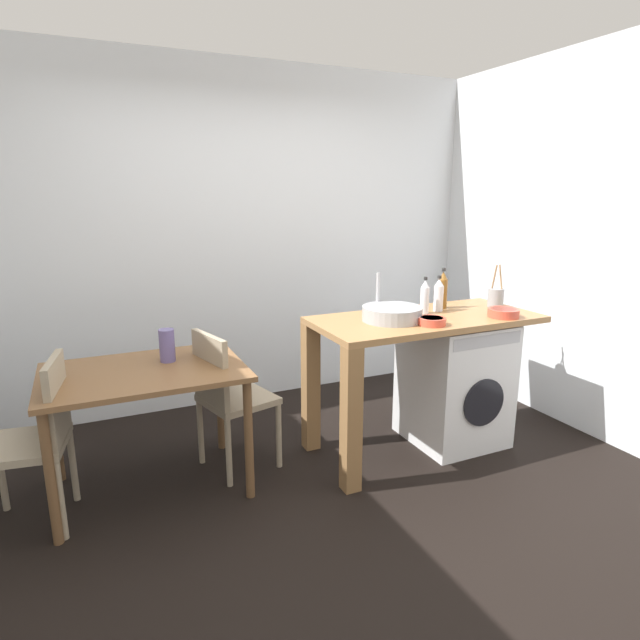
# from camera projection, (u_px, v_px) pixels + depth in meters

# --- Properties ---
(ground_plane) EXTENTS (5.46, 5.46, 0.00)m
(ground_plane) POSITION_uv_depth(u_px,v_px,m) (325.00, 501.00, 2.99)
(ground_plane) COLOR black
(wall_back) EXTENTS (4.60, 0.10, 2.70)m
(wall_back) POSITION_uv_depth(u_px,v_px,m) (233.00, 238.00, 4.21)
(wall_back) COLOR silver
(wall_back) RESTS_ON ground_plane
(wall_counter_side) EXTENTS (0.10, 3.80, 2.70)m
(wall_counter_side) POSITION_uv_depth(u_px,v_px,m) (614.00, 247.00, 3.54)
(wall_counter_side) COLOR silver
(wall_counter_side) RESTS_ON ground_plane
(dining_table) EXTENTS (1.10, 0.76, 0.74)m
(dining_table) POSITION_uv_depth(u_px,v_px,m) (145.00, 386.00, 2.97)
(dining_table) COLOR brown
(dining_table) RESTS_ON ground_plane
(chair_person_seat) EXTENTS (0.46, 0.46, 0.90)m
(chair_person_seat) POSITION_uv_depth(u_px,v_px,m) (38.00, 434.00, 2.68)
(chair_person_seat) COLOR gray
(chair_person_seat) RESTS_ON ground_plane
(chair_opposite) EXTENTS (0.49, 0.49, 0.90)m
(chair_opposite) POSITION_uv_depth(u_px,v_px,m) (227.00, 393.00, 3.22)
(chair_opposite) COLOR gray
(chair_opposite) RESTS_ON ground_plane
(kitchen_counter) EXTENTS (1.50, 0.68, 0.92)m
(kitchen_counter) POSITION_uv_depth(u_px,v_px,m) (398.00, 344.00, 3.38)
(kitchen_counter) COLOR #9E7042
(kitchen_counter) RESTS_ON ground_plane
(washing_machine) EXTENTS (0.60, 0.61, 0.86)m
(washing_machine) POSITION_uv_depth(u_px,v_px,m) (454.00, 381.00, 3.65)
(washing_machine) COLOR white
(washing_machine) RESTS_ON ground_plane
(sink_basin) EXTENTS (0.38, 0.38, 0.09)m
(sink_basin) POSITION_uv_depth(u_px,v_px,m) (392.00, 314.00, 3.31)
(sink_basin) COLOR #9EA0A5
(sink_basin) RESTS_ON kitchen_counter
(tap) EXTENTS (0.02, 0.02, 0.28)m
(tap) POSITION_uv_depth(u_px,v_px,m) (378.00, 294.00, 3.45)
(tap) COLOR #B2B2B7
(tap) RESTS_ON kitchen_counter
(bottle_tall_green) EXTENTS (0.06, 0.06, 0.25)m
(bottle_tall_green) POSITION_uv_depth(u_px,v_px,m) (425.00, 297.00, 3.49)
(bottle_tall_green) COLOR silver
(bottle_tall_green) RESTS_ON kitchen_counter
(bottle_squat_brown) EXTENTS (0.06, 0.06, 0.24)m
(bottle_squat_brown) POSITION_uv_depth(u_px,v_px,m) (439.00, 295.00, 3.56)
(bottle_squat_brown) COLOR silver
(bottle_squat_brown) RESTS_ON kitchen_counter
(bottle_clear_small) EXTENTS (0.07, 0.07, 0.28)m
(bottle_clear_small) POSITION_uv_depth(u_px,v_px,m) (443.00, 290.00, 3.65)
(bottle_clear_small) COLOR brown
(bottle_clear_small) RESTS_ON kitchen_counter
(mixing_bowl) EXTENTS (0.17, 0.17, 0.05)m
(mixing_bowl) POSITION_uv_depth(u_px,v_px,m) (432.00, 321.00, 3.20)
(mixing_bowl) COLOR #D84C38
(mixing_bowl) RESTS_ON kitchen_counter
(utensil_crock) EXTENTS (0.11, 0.11, 0.30)m
(utensil_crock) POSITION_uv_depth(u_px,v_px,m) (496.00, 297.00, 3.71)
(utensil_crock) COLOR gray
(utensil_crock) RESTS_ON kitchen_counter
(colander) EXTENTS (0.20, 0.20, 0.06)m
(colander) POSITION_uv_depth(u_px,v_px,m) (503.00, 312.00, 3.41)
(colander) COLOR #D84C38
(colander) RESTS_ON kitchen_counter
(vase) EXTENTS (0.09, 0.09, 0.19)m
(vase) POSITION_uv_depth(u_px,v_px,m) (167.00, 345.00, 3.07)
(vase) COLOR slate
(vase) RESTS_ON dining_table
(scissors) EXTENTS (0.15, 0.06, 0.01)m
(scissors) POSITION_uv_depth(u_px,v_px,m) (429.00, 320.00, 3.32)
(scissors) COLOR #B2B2B7
(scissors) RESTS_ON kitchen_counter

